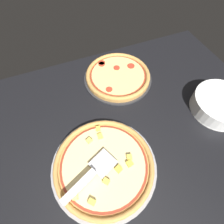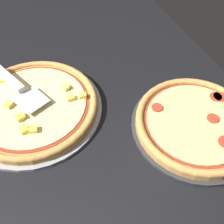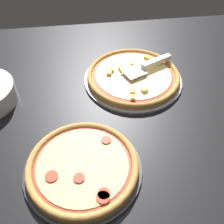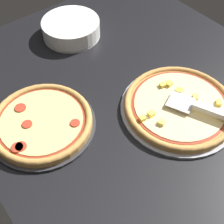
{
  "view_description": "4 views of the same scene",
  "coord_description": "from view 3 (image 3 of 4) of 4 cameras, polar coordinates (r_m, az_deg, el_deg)",
  "views": [
    {
      "loc": [
        -7.77,
        -23.86,
        66.11
      ],
      "look_at": [
        7.63,
        13.95,
        3.0
      ],
      "focal_mm": 28.0,
      "sensor_mm": 36.0,
      "label": 1
    },
    {
      "loc": [
        49.48,
        -2.92,
        58.12
      ],
      "look_at": [
        7.63,
        13.95,
        3.0
      ],
      "focal_mm": 42.0,
      "sensor_mm": 36.0,
      "label": 2
    },
    {
      "loc": [
        16.06,
        75.49,
        66.62
      ],
      "look_at": [
        7.63,
        13.95,
        3.0
      ],
      "focal_mm": 42.0,
      "sensor_mm": 36.0,
      "label": 3
    },
    {
      "loc": [
        -42.71,
        53.95,
        80.1
      ],
      "look_at": [
        7.63,
        13.95,
        3.0
      ],
      "focal_mm": 50.0,
      "sensor_mm": 36.0,
      "label": 4
    }
  ],
  "objects": [
    {
      "name": "ground_plane",
      "position": [
        1.03,
        3.16,
        4.04
      ],
      "size": [
        155.54,
        111.25,
        3.6
      ],
      "primitive_type": "cube",
      "color": "black"
    },
    {
      "name": "pizza_pan_front",
      "position": [
        1.07,
        4.57,
        7.15
      ],
      "size": [
        39.03,
        39.03,
        1.0
      ],
      "primitive_type": "cylinder",
      "color": "#939399",
      "rests_on": "ground_plane"
    },
    {
      "name": "pizza_pan_back",
      "position": [
        0.78,
        -6.32,
        -12.35
      ],
      "size": [
        34.31,
        34.31,
        1.0
      ],
      "primitive_type": "cylinder",
      "color": "#2D2D30",
      "rests_on": "ground_plane"
    },
    {
      "name": "pizza_back",
      "position": [
        0.77,
        -6.43,
        -11.6
      ],
      "size": [
        32.25,
        32.25,
        2.82
      ],
      "color": "#C68E47",
      "rests_on": "pizza_pan_back"
    },
    {
      "name": "serving_spatula",
      "position": [
        1.08,
        8.73,
        10.45
      ],
      "size": [
        21.91,
        13.23,
        2.0
      ],
      "color": "silver",
      "rests_on": "pizza_front"
    },
    {
      "name": "pizza_front",
      "position": [
        1.05,
        4.63,
        7.9
      ],
      "size": [
        36.69,
        36.69,
        3.13
      ],
      "color": "#C68E47",
      "rests_on": "pizza_pan_front"
    }
  ]
}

